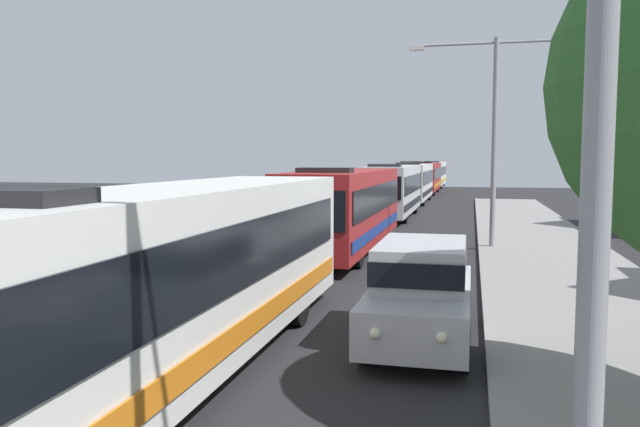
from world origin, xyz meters
name	(u,v)px	position (x,y,z in m)	size (l,w,h in m)	color
bus_lead	(173,273)	(-1.30, 10.26, 1.69)	(2.58, 12.41, 3.21)	silver
bus_second_in_line	(346,207)	(-1.30, 24.30, 1.69)	(2.58, 11.67, 3.21)	maroon
bus_middle	(392,189)	(-1.30, 38.16, 1.69)	(2.58, 10.80, 3.21)	silver
bus_fourth_in_line	(412,181)	(-1.30, 51.24, 1.69)	(2.58, 11.79, 3.21)	silver
bus_rear	(425,177)	(-1.30, 64.50, 1.69)	(2.58, 12.18, 3.21)	maroon
bus_tail_end	(433,173)	(-1.30, 78.65, 1.69)	(2.58, 12.24, 3.21)	silver
white_suv	(421,288)	(2.40, 13.19, 1.03)	(1.86, 4.96, 1.90)	#B7B7BC
box_truck_oncoming	(411,172)	(-4.60, 84.26, 1.70)	(2.35, 7.38, 3.15)	white
streetlamp_mid	(495,118)	(4.10, 25.86, 5.04)	(6.50, 0.28, 7.86)	gray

